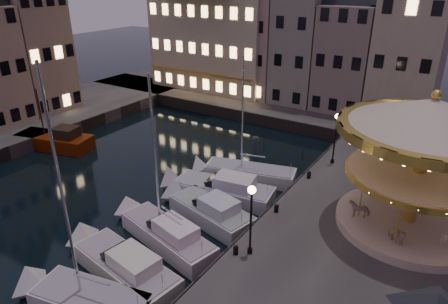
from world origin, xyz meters
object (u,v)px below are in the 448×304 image
Objects in this scene: streetlamp_b at (251,211)px; bollard_b at (236,249)px; streetlamp_c at (336,131)px; carousel at (426,141)px; bollard_c at (276,208)px; motorboat_a at (83,300)px; bollard_d at (309,174)px; motorboat_f at (243,173)px; motorboat_b at (122,265)px; red_fishing_boat at (56,141)px; motorboat_c at (164,232)px; motorboat_d at (207,210)px; motorboat_e at (219,189)px.

bollard_b is at bearing -140.19° from streetlamp_b.
streetlamp_c is 9.60m from carousel.
bollard_c is 12.41m from motorboat_a.
streetlamp_b is 9.48m from motorboat_a.
streetlamp_b reaches higher than bollard_d.
bollard_c is 0.05× the size of motorboat_f.
red_fishing_boat is at bearing 153.41° from motorboat_b.
bollard_b is 0.07× the size of red_fishing_boat.
motorboat_c is at bearing 91.75° from motorboat_a.
bollard_b is 11.25m from motorboat_f.
motorboat_a reaches higher than motorboat_d.
streetlamp_c is at bearing 80.27° from bollard_d.
motorboat_c is 16.07m from carousel.
bollard_c is 0.05× the size of motorboat_a.
red_fishing_boat reaches higher than bollard_c.
bollard_b is 0.07× the size of motorboat_e.
bollard_d is (0.00, 5.50, 0.00)m from bollard_c.
bollard_b is 5.29m from motorboat_c.
motorboat_c is at bearing -89.49° from motorboat_f.
motorboat_b is 9.89m from motorboat_e.
carousel reaches higher than bollard_d.
red_fishing_boat is (-23.43, 5.63, -0.91)m from bollard_b.
bollard_c is 7.27m from motorboat_c.
bollard_b is at bearing -90.00° from bollard_c.
motorboat_e is (-0.92, 2.79, 0.00)m from motorboat_d.
motorboat_c is at bearing -148.12° from carousel.
streetlamp_c is at bearing 64.04° from motorboat_d.
red_fishing_boat reaches higher than streetlamp_c.
motorboat_e is 14.27m from carousel.
motorboat_d reaches higher than bollard_c.
motorboat_f is at bearing 170.91° from carousel.
bollard_c is 0.07× the size of red_fishing_boat.
motorboat_a is at bearing -113.93° from bollard_c.
motorboat_e is at bearing 90.85° from motorboat_b.
motorboat_b is 0.94× the size of motorboat_e.
streetlamp_b is at bearing -44.69° from motorboat_e.
motorboat_f reaches higher than motorboat_d.
bollard_b is 1.00× the size of bollard_d.
red_fishing_boat is (-24.03, -8.37, -3.32)m from streetlamp_c.
motorboat_c is 3.68m from motorboat_d.
motorboat_d is 14.03m from carousel.
motorboat_d is at bearing -82.34° from motorboat_f.
motorboat_c is at bearing 179.86° from bollard_b.
bollard_d is 17.57m from motorboat_a.
red_fishing_boat is at bearing 173.96° from motorboat_d.
red_fishing_boat is (-23.43, -4.87, -0.91)m from bollard_d.
motorboat_f is (0.08, 3.46, -0.12)m from motorboat_e.
streetlamp_c is at bearing 90.00° from streetlamp_b.
red_fishing_boat reaches higher than motorboat_e.
streetlamp_c is at bearing 71.57° from motorboat_b.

